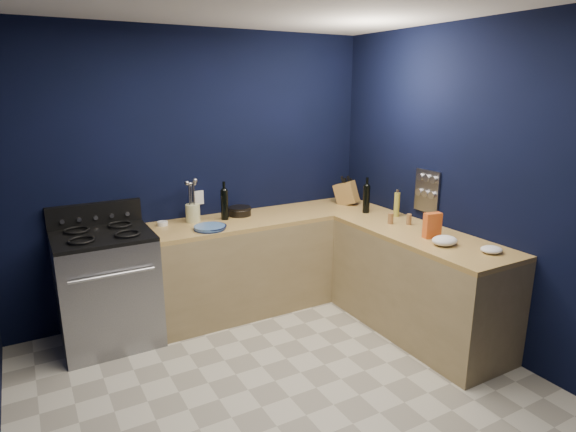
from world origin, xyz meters
TOP-DOWN VIEW (x-y plane):
  - floor at (0.00, 0.00)m, footprint 3.50×3.50m
  - wall_back at (0.00, 1.76)m, footprint 3.50×0.02m
  - wall_right at (1.76, 0.00)m, footprint 0.02×3.50m
  - wall_front at (0.00, -1.76)m, footprint 3.50×0.02m
  - cab_back at (0.60, 1.44)m, footprint 2.30×0.63m
  - top_back at (0.60, 1.44)m, footprint 2.30×0.63m
  - cab_right at (1.44, 0.29)m, footprint 0.63×1.67m
  - top_right at (1.44, 0.29)m, footprint 0.63×1.67m
  - gas_range at (-0.93, 1.42)m, footprint 0.76×0.66m
  - oven_door at (-0.93, 1.10)m, footprint 0.59×0.02m
  - cooktop at (-0.93, 1.42)m, footprint 0.76×0.66m
  - backguard at (-0.93, 1.72)m, footprint 0.76×0.06m
  - spice_panel at (1.74, 0.55)m, footprint 0.02×0.28m
  - wall_outlet at (0.00, 1.74)m, footprint 0.09×0.02m
  - plate_stack at (-0.08, 1.26)m, footprint 0.31×0.31m
  - ramekin at (-0.40, 1.59)m, footprint 0.11×0.11m
  - utensil_crock at (-0.12, 1.57)m, footprint 0.15×0.15m
  - wine_bottle_back at (0.16, 1.51)m, footprint 0.08×0.08m
  - lemon_basket at (0.34, 1.57)m, footprint 0.22×0.22m
  - knife_block at (1.50, 1.45)m, footprint 0.24×0.29m
  - wine_bottle_right at (1.46, 1.06)m, footprint 0.08×0.08m
  - oil_bottle at (1.62, 0.81)m, footprint 0.07×0.07m
  - spice_jar_near at (1.53, 0.54)m, footprint 0.05×0.05m
  - spice_jar_far at (1.40, 0.64)m, footprint 0.06×0.06m
  - crouton_bag at (1.42, 0.16)m, footprint 0.15×0.09m
  - towel_front at (1.37, -0.03)m, footprint 0.25×0.23m
  - towel_end at (1.53, -0.33)m, footprint 0.19×0.18m

SIDE VIEW (x-z plane):
  - floor at x=0.00m, z-range -0.02..0.00m
  - cab_back at x=0.60m, z-range 0.00..0.86m
  - cab_right at x=1.44m, z-range 0.00..0.86m
  - oven_door at x=-0.93m, z-range 0.24..0.66m
  - gas_range at x=-0.93m, z-range 0.00..0.92m
  - top_back at x=0.60m, z-range 0.86..0.90m
  - top_right at x=1.44m, z-range 0.86..0.90m
  - plate_stack at x=-0.08m, z-range 0.90..0.93m
  - ramekin at x=-0.40m, z-range 0.90..0.94m
  - towel_end at x=1.53m, z-range 0.90..0.95m
  - cooktop at x=-0.93m, z-range 0.92..0.95m
  - towel_front at x=1.37m, z-range 0.90..0.97m
  - lemon_basket at x=0.34m, z-range 0.90..0.98m
  - spice_jar_near at x=1.53m, z-range 0.90..1.00m
  - spice_jar_far at x=1.40m, z-range 0.90..1.00m
  - utensil_crock at x=-0.12m, z-range 0.90..1.06m
  - crouton_bag at x=1.42m, z-range 0.90..1.11m
  - knife_block at x=1.50m, z-range 0.87..1.15m
  - oil_bottle at x=1.62m, z-range 0.90..1.13m
  - wine_bottle_right at x=1.46m, z-range 0.90..1.17m
  - wine_bottle_back at x=0.16m, z-range 0.90..1.18m
  - backguard at x=-0.93m, z-range 0.94..1.14m
  - wall_outlet at x=0.00m, z-range 1.02..1.15m
  - spice_panel at x=1.74m, z-range 0.99..1.37m
  - wall_back at x=0.00m, z-range 0.00..2.60m
  - wall_right at x=1.76m, z-range 0.00..2.60m
  - wall_front at x=0.00m, z-range 0.00..2.60m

